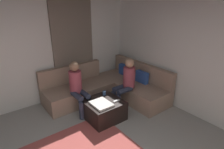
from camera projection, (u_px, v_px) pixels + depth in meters
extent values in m
cube|color=silver|center=(216.00, 60.00, 3.64)|extent=(6.00, 0.12, 2.70)
cube|color=silver|center=(18.00, 53.00, 4.15)|extent=(0.12, 6.00, 2.70)
cube|color=#726659|center=(74.00, 49.00, 4.85)|extent=(0.06, 1.10, 2.50)
cube|color=#9E7F6B|center=(131.00, 89.00, 5.07)|extent=(2.10, 0.85, 0.42)
cube|color=#9E7F6B|center=(141.00, 71.00, 5.11)|extent=(2.10, 0.14, 0.45)
cube|color=#9E7F6B|center=(78.00, 93.00, 4.81)|extent=(0.85, 1.70, 0.42)
cube|color=#9E7F6B|center=(71.00, 74.00, 4.91)|extent=(0.14, 1.70, 0.45)
cube|color=#3359B2|center=(124.00, 71.00, 5.42)|extent=(0.36, 0.12, 0.36)
cube|color=#3359B2|center=(142.00, 78.00, 4.90)|extent=(0.36, 0.12, 0.36)
cube|color=black|center=(103.00, 109.00, 4.08)|extent=(0.76, 0.76, 0.42)
cube|color=white|center=(101.00, 104.00, 3.86)|extent=(0.44, 0.36, 0.04)
cylinder|color=#334C72|center=(104.00, 93.00, 4.25)|extent=(0.08, 0.08, 0.10)
cube|color=white|center=(117.00, 101.00, 3.99)|extent=(0.05, 0.15, 0.02)
cylinder|color=#2D3347|center=(118.00, 103.00, 4.34)|extent=(0.12, 0.12, 0.42)
cylinder|color=#2D3347|center=(113.00, 100.00, 4.48)|extent=(0.12, 0.12, 0.42)
cylinder|color=#2D3347|center=(125.00, 90.00, 4.36)|extent=(0.12, 0.40, 0.12)
cylinder|color=#2D3347|center=(120.00, 88.00, 4.49)|extent=(0.12, 0.40, 0.12)
cylinder|color=#993F4C|center=(129.00, 77.00, 4.45)|extent=(0.28, 0.28, 0.50)
sphere|color=tan|center=(130.00, 63.00, 4.32)|extent=(0.22, 0.22, 0.22)
cylinder|color=#2D3347|center=(89.00, 108.00, 4.15)|extent=(0.12, 0.12, 0.42)
cylinder|color=#2D3347|center=(82.00, 110.00, 4.05)|extent=(0.12, 0.12, 0.42)
cylinder|color=#2D3347|center=(84.00, 94.00, 4.20)|extent=(0.40, 0.12, 0.12)
cylinder|color=#2D3347|center=(77.00, 96.00, 4.10)|extent=(0.40, 0.12, 0.12)
cylinder|color=#993F4C|center=(75.00, 82.00, 4.21)|extent=(0.28, 0.28, 0.50)
sphere|color=#8C664C|center=(74.00, 66.00, 4.08)|extent=(0.22, 0.22, 0.22)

